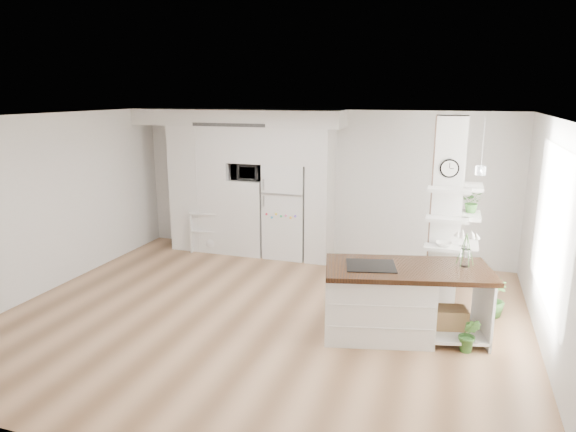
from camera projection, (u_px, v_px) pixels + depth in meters
name	position (u px, v px, depth m)	size (l,w,h in m)	color
floor	(262.00, 317.00, 7.04)	(7.00, 6.00, 0.01)	tan
room	(260.00, 183.00, 6.61)	(7.04, 6.04, 2.72)	white
cabinet_wall	(240.00, 174.00, 9.60)	(4.00, 0.71, 2.70)	white
refrigerator	(287.00, 210.00, 9.47)	(0.78, 0.69, 1.75)	white
column	(452.00, 216.00, 7.04)	(0.69, 0.90, 2.70)	silver
window	(552.00, 226.00, 5.90)	(2.40, 2.40, 0.00)	white
pendant_light	(396.00, 167.00, 6.16)	(0.12, 0.12, 0.10)	white
kitchen_island	(387.00, 299.00, 6.43)	(2.18, 1.40, 1.47)	white
bookshelf	(211.00, 234.00, 9.89)	(0.72, 0.49, 0.78)	white
floor_plant_a	(469.00, 335.00, 6.03)	(0.24, 0.20, 0.44)	#386E2C
floor_plant_b	(494.00, 298.00, 7.01)	(0.30, 0.30, 0.53)	#386E2C
microwave	(248.00, 172.00, 9.49)	(0.54, 0.37, 0.30)	#2D2D2D
shelf_plant	(472.00, 202.00, 7.08)	(0.27, 0.23, 0.30)	#386E2C
decor_bowl	(444.00, 244.00, 6.94)	(0.22, 0.22, 0.05)	white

